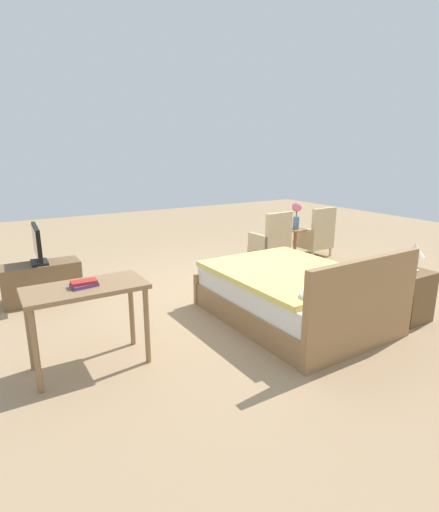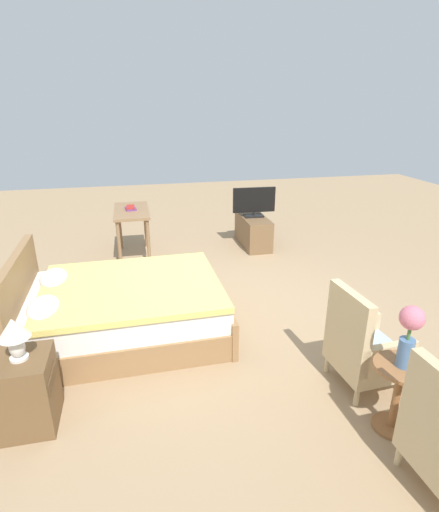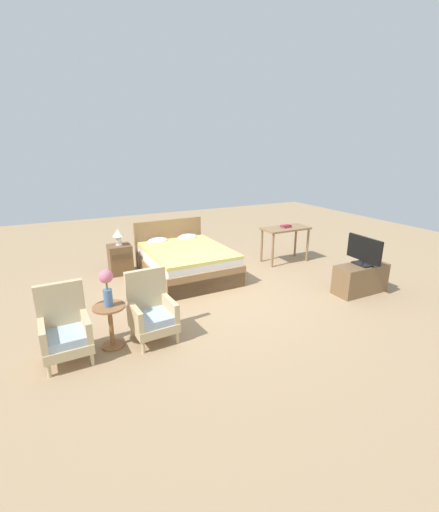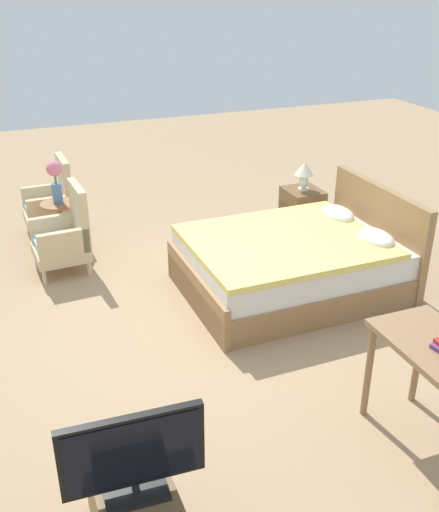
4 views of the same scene
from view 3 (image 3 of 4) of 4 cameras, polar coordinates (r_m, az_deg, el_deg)
The scene contains 12 objects.
ground_plane at distance 6.04m, azimuth 0.22°, elevation -6.24°, with size 16.00×16.00×0.00m, color #A38460.
bed at distance 6.82m, azimuth -5.71°, elevation -0.79°, with size 1.55×2.06×0.96m.
armchair_by_window_left at distance 4.53m, azimuth -24.35°, elevation -11.22°, with size 0.56×0.56×0.92m.
armchair_by_window_right at distance 4.64m, azimuth -11.27°, elevation -9.16°, with size 0.57×0.57×0.92m.
side_table at distance 4.58m, azimuth -17.70°, elevation -10.31°, with size 0.40×0.40×0.57m.
flower_vase at distance 4.38m, azimuth -18.31°, elevation -4.45°, with size 0.17×0.17×0.48m.
nightstand at distance 7.17m, azimuth -16.20°, elevation -0.53°, with size 0.44×0.41×0.59m.
table_lamp at distance 7.03m, azimuth -16.55°, elevation 3.43°, with size 0.22×0.22×0.33m.
tv_stand at distance 6.47m, azimuth 22.42°, elevation -3.51°, with size 0.96×0.40×0.51m.
tv_flatscreen at distance 6.32m, azimuth 22.96°, elevation 0.81°, with size 0.21×0.72×0.49m.
vanity_desk at distance 7.66m, azimuth 10.93°, elevation 3.82°, with size 1.04×0.52×0.78m.
book_stack at distance 7.64m, azimuth 11.00°, elevation 4.89°, with size 0.23×0.18×0.05m.
Camera 3 is at (-2.50, -4.92, 2.44)m, focal length 24.00 mm.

